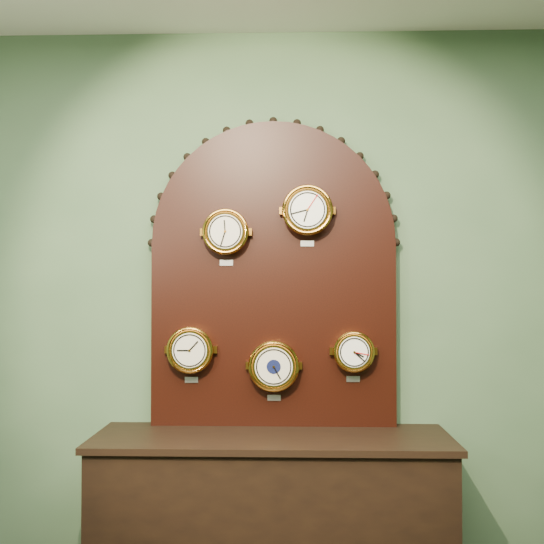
{
  "coord_description": "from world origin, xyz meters",
  "views": [
    {
      "loc": [
        0.09,
        -0.78,
        1.51
      ],
      "look_at": [
        0.0,
        2.25,
        1.58
      ],
      "focal_mm": 43.17,
      "sensor_mm": 36.0,
      "label": 1
    }
  ],
  "objects_px": {
    "tide_clock": "(354,352)",
    "barometer": "(274,366)",
    "roman_clock": "(226,232)",
    "arabic_clock": "(307,210)",
    "shop_counter": "(272,530)",
    "hygrometer": "(191,350)",
    "display_board": "(273,264)"
  },
  "relations": [
    {
      "from": "roman_clock",
      "to": "hygrometer",
      "type": "height_order",
      "value": "roman_clock"
    },
    {
      "from": "arabic_clock",
      "to": "hygrometer",
      "type": "height_order",
      "value": "arabic_clock"
    },
    {
      "from": "hygrometer",
      "to": "barometer",
      "type": "distance_m",
      "value": 0.41
    },
    {
      "from": "arabic_clock",
      "to": "barometer",
      "type": "xyz_separation_m",
      "value": [
        -0.16,
        -0.0,
        -0.75
      ]
    },
    {
      "from": "roman_clock",
      "to": "arabic_clock",
      "type": "xyz_separation_m",
      "value": [
        0.4,
        -0.0,
        0.1
      ]
    },
    {
      "from": "roman_clock",
      "to": "arabic_clock",
      "type": "distance_m",
      "value": 0.41
    },
    {
      "from": "display_board",
      "to": "arabic_clock",
      "type": "distance_m",
      "value": 0.31
    },
    {
      "from": "shop_counter",
      "to": "hygrometer",
      "type": "height_order",
      "value": "hygrometer"
    },
    {
      "from": "display_board",
      "to": "barometer",
      "type": "height_order",
      "value": "display_board"
    },
    {
      "from": "shop_counter",
      "to": "barometer",
      "type": "bearing_deg",
      "value": 88.17
    },
    {
      "from": "display_board",
      "to": "arabic_clock",
      "type": "bearing_deg",
      "value": -21.78
    },
    {
      "from": "arabic_clock",
      "to": "hygrometer",
      "type": "distance_m",
      "value": 0.88
    },
    {
      "from": "tide_clock",
      "to": "barometer",
      "type": "bearing_deg",
      "value": -179.8
    },
    {
      "from": "hygrometer",
      "to": "barometer",
      "type": "bearing_deg",
      "value": -0.08
    },
    {
      "from": "barometer",
      "to": "tide_clock",
      "type": "distance_m",
      "value": 0.39
    },
    {
      "from": "roman_clock",
      "to": "tide_clock",
      "type": "bearing_deg",
      "value": 0.06
    },
    {
      "from": "hygrometer",
      "to": "tide_clock",
      "type": "relative_size",
      "value": 1.11
    },
    {
      "from": "arabic_clock",
      "to": "barometer",
      "type": "distance_m",
      "value": 0.77
    },
    {
      "from": "display_board",
      "to": "tide_clock",
      "type": "bearing_deg",
      "value": -9.59
    },
    {
      "from": "display_board",
      "to": "tide_clock",
      "type": "relative_size",
      "value": 6.13
    },
    {
      "from": "display_board",
      "to": "roman_clock",
      "type": "relative_size",
      "value": 5.57
    },
    {
      "from": "display_board",
      "to": "roman_clock",
      "type": "height_order",
      "value": "display_board"
    },
    {
      "from": "barometer",
      "to": "tide_clock",
      "type": "xyz_separation_m",
      "value": [
        0.38,
        0.0,
        0.07
      ]
    },
    {
      "from": "shop_counter",
      "to": "display_board",
      "type": "height_order",
      "value": "display_board"
    },
    {
      "from": "arabic_clock",
      "to": "shop_counter",
      "type": "bearing_deg",
      "value": -137.64
    },
    {
      "from": "shop_counter",
      "to": "roman_clock",
      "type": "height_order",
      "value": "roman_clock"
    },
    {
      "from": "hygrometer",
      "to": "tide_clock",
      "type": "xyz_separation_m",
      "value": [
        0.79,
        0.0,
        -0.01
      ]
    },
    {
      "from": "hygrometer",
      "to": "arabic_clock",
      "type": "bearing_deg",
      "value": -0.05
    },
    {
      "from": "tide_clock",
      "to": "roman_clock",
      "type": "bearing_deg",
      "value": -179.94
    },
    {
      "from": "display_board",
      "to": "barometer",
      "type": "distance_m",
      "value": 0.5
    },
    {
      "from": "roman_clock",
      "to": "barometer",
      "type": "height_order",
      "value": "roman_clock"
    },
    {
      "from": "shop_counter",
      "to": "display_board",
      "type": "distance_m",
      "value": 1.25
    }
  ]
}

